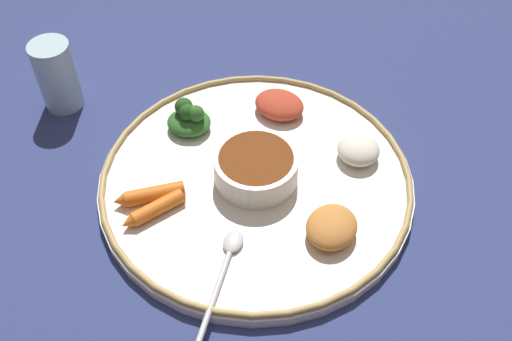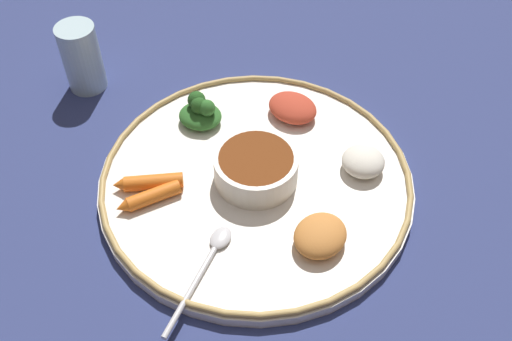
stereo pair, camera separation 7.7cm
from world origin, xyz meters
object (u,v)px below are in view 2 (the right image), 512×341
center_bowl (256,167)px  drinking_glass (83,62)px  carrot_near_spoon (149,182)px  carrot_outer (149,197)px  greens_pile (200,112)px  spoon (208,261)px

center_bowl → drinking_glass: bearing=27.9°
carrot_near_spoon → carrot_outer: (-0.02, 0.01, -0.00)m
greens_pile → carrot_outer: bearing=135.2°
greens_pile → carrot_near_spoon: (-0.09, 0.10, -0.01)m
spoon → greens_pile: size_ratio=1.53×
spoon → center_bowl: bearing=-47.3°
carrot_near_spoon → drinking_glass: size_ratio=0.86×
spoon → carrot_outer: bearing=16.8°
spoon → carrot_outer: 0.12m
carrot_near_spoon → carrot_outer: bearing=163.6°
drinking_glass → greens_pile: bearing=-142.1°
center_bowl → carrot_outer: size_ratio=1.29×
center_bowl → carrot_near_spoon: (0.04, 0.13, -0.01)m
carrot_outer → drinking_glass: 0.28m
carrot_outer → drinking_glass: drinking_glass is taller
greens_pile → carrot_outer: greens_pile is taller
center_bowl → spoon: bearing=132.7°
carrot_near_spoon → carrot_outer: carrot_near_spoon is taller
carrot_outer → carrot_near_spoon: bearing=-16.4°
spoon → drinking_glass: (0.39, 0.05, 0.03)m
center_bowl → drinking_glass: (0.29, 0.16, 0.01)m
center_bowl → greens_pile: bearing=12.2°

